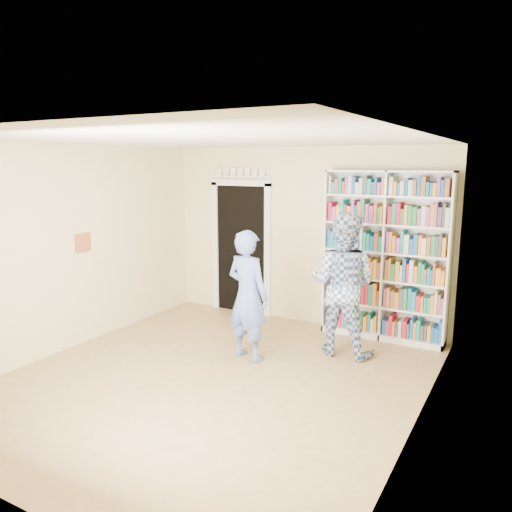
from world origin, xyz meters
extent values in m
plane|color=olive|center=(0.00, 0.00, 0.00)|extent=(5.00, 5.00, 0.00)
plane|color=white|center=(0.00, 0.00, 2.70)|extent=(5.00, 5.00, 0.00)
plane|color=beige|center=(0.00, 2.50, 1.35)|extent=(4.50, 0.00, 4.50)
plane|color=beige|center=(-2.25, 0.00, 1.35)|extent=(0.00, 5.00, 5.00)
plane|color=beige|center=(2.25, 0.00, 1.35)|extent=(0.00, 5.00, 5.00)
cube|color=white|center=(1.32, 2.34, 1.18)|extent=(1.72, 0.32, 2.37)
cube|color=white|center=(1.32, 2.34, 1.18)|extent=(0.03, 0.32, 2.37)
cube|color=black|center=(-1.10, 2.48, 1.05)|extent=(0.90, 0.03, 2.10)
cube|color=white|center=(-1.60, 2.47, 1.05)|extent=(0.10, 0.06, 2.20)
cube|color=white|center=(-0.60, 2.47, 1.05)|extent=(0.10, 0.06, 2.20)
cube|color=white|center=(-1.10, 2.47, 2.15)|extent=(1.10, 0.06, 0.10)
cube|color=white|center=(-1.10, 2.46, 2.25)|extent=(1.10, 0.08, 0.02)
cube|color=brown|center=(-2.23, 0.20, 1.40)|extent=(0.03, 0.25, 0.25)
imported|color=#5775C2|center=(0.03, 0.76, 0.83)|extent=(0.67, 0.50, 1.66)
imported|color=#324D9A|center=(1.00, 1.51, 0.93)|extent=(0.91, 0.71, 1.86)
cube|color=white|center=(1.07, 1.31, 0.97)|extent=(0.20, 0.04, 0.29)
camera|label=1|loc=(3.08, -4.47, 2.46)|focal=35.00mm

